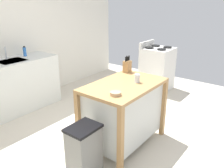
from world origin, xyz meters
TOP-DOWN VIEW (x-y plane):
  - ground_plane at (0.00, 0.00)m, footprint 6.83×6.83m
  - wall_back at (0.00, 2.34)m, footprint 5.83×0.10m
  - kitchen_island at (0.19, -0.13)m, footprint 1.12×0.71m
  - knife_block at (0.63, 0.13)m, footprint 0.11×0.09m
  - bowl_stoneware_deep at (-0.19, -0.27)m, footprint 0.13×0.13m
  - drinking_cup at (0.33, -0.23)m, footprint 0.07×0.07m
  - trash_bin at (-0.61, -0.16)m, footprint 0.36×0.28m
  - sink_counter at (-0.13, 1.99)m, footprint 1.53×0.60m
  - sink_faucet at (-0.13, 2.13)m, footprint 0.02×0.02m
  - bottle_spray_cleaner at (0.21, 2.10)m, footprint 0.06×0.06m
  - stove at (2.36, 0.51)m, footprint 0.60×0.60m

SIDE VIEW (x-z plane):
  - ground_plane at x=0.00m, z-range 0.00..0.00m
  - trash_bin at x=-0.61m, z-range 0.00..0.63m
  - sink_counter at x=-0.13m, z-range 0.00..0.92m
  - stove at x=2.36m, z-range -0.05..0.99m
  - kitchen_island at x=0.19m, z-range 0.05..0.94m
  - bowl_stoneware_deep at x=-0.19m, z-range 0.88..0.92m
  - drinking_cup at x=0.33m, z-range 0.88..0.99m
  - knife_block at x=0.63m, z-range 0.85..1.10m
  - bottle_spray_cleaner at x=0.21m, z-range 0.91..1.09m
  - sink_faucet at x=-0.13m, z-range 0.92..1.14m
  - wall_back at x=0.00m, z-range 0.00..2.60m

